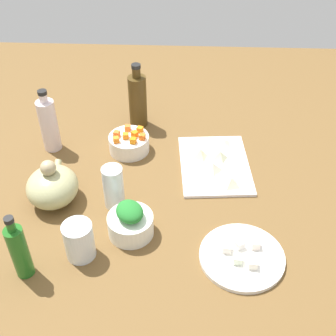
{
  "coord_description": "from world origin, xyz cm",
  "views": [
    {
      "loc": [
        -100.2,
        -4.51,
        92.74
      ],
      "look_at": [
        0.0,
        0.0,
        8.0
      ],
      "focal_mm": 47.24,
      "sensor_mm": 36.0,
      "label": 1
    }
  ],
  "objects_px": {
    "plate_tofu": "(242,257)",
    "bottle_2": "(19,251)",
    "bottle_1": "(49,124)",
    "bowl_carrots": "(129,143)",
    "drinking_glass_1": "(79,241)",
    "bowl_greens": "(131,225)",
    "bottle_0": "(138,100)",
    "teapot": "(52,186)",
    "cutting_board": "(215,165)",
    "drinking_glass_0": "(113,187)"
  },
  "relations": [
    {
      "from": "plate_tofu",
      "to": "bottle_2",
      "type": "xyz_separation_m",
      "value": [
        -0.07,
        0.53,
        0.08
      ]
    },
    {
      "from": "bottle_1",
      "to": "bowl_carrots",
      "type": "bearing_deg",
      "value": -90.69
    },
    {
      "from": "drinking_glass_1",
      "to": "bottle_2",
      "type": "bearing_deg",
      "value": 116.02
    },
    {
      "from": "bowl_greens",
      "to": "bottle_1",
      "type": "relative_size",
      "value": 0.56
    },
    {
      "from": "bowl_greens",
      "to": "bottle_0",
      "type": "bearing_deg",
      "value": 3.18
    },
    {
      "from": "bowl_carrots",
      "to": "teapot",
      "type": "xyz_separation_m",
      "value": [
        -0.24,
        0.19,
        0.03
      ]
    },
    {
      "from": "plate_tofu",
      "to": "cutting_board",
      "type": "bearing_deg",
      "value": 8.73
    },
    {
      "from": "plate_tofu",
      "to": "bowl_carrots",
      "type": "xyz_separation_m",
      "value": [
        0.43,
        0.33,
        0.02
      ]
    },
    {
      "from": "plate_tofu",
      "to": "bowl_carrots",
      "type": "distance_m",
      "value": 0.55
    },
    {
      "from": "bowl_greens",
      "to": "bottle_2",
      "type": "height_order",
      "value": "bottle_2"
    },
    {
      "from": "cutting_board",
      "to": "drinking_glass_1",
      "type": "xyz_separation_m",
      "value": [
        -0.37,
        0.35,
        0.05
      ]
    },
    {
      "from": "cutting_board",
      "to": "drinking_glass_0",
      "type": "bearing_deg",
      "value": 122.06
    },
    {
      "from": "plate_tofu",
      "to": "bowl_greens",
      "type": "height_order",
      "value": "bowl_greens"
    },
    {
      "from": "bowl_greens",
      "to": "teapot",
      "type": "xyz_separation_m",
      "value": [
        0.11,
        0.23,
        0.03
      ]
    },
    {
      "from": "bottle_2",
      "to": "teapot",
      "type": "bearing_deg",
      "value": -2.57
    },
    {
      "from": "cutting_board",
      "to": "drinking_glass_0",
      "type": "relative_size",
      "value": 2.19
    },
    {
      "from": "bottle_0",
      "to": "drinking_glass_0",
      "type": "distance_m",
      "value": 0.41
    },
    {
      "from": "drinking_glass_0",
      "to": "teapot",
      "type": "bearing_deg",
      "value": 87.44
    },
    {
      "from": "teapot",
      "to": "bottle_2",
      "type": "bearing_deg",
      "value": 177.43
    },
    {
      "from": "plate_tofu",
      "to": "drinking_glass_1",
      "type": "distance_m",
      "value": 0.41
    },
    {
      "from": "bottle_2",
      "to": "drinking_glass_1",
      "type": "height_order",
      "value": "bottle_2"
    },
    {
      "from": "bottle_1",
      "to": "drinking_glass_1",
      "type": "distance_m",
      "value": 0.48
    },
    {
      "from": "bottle_0",
      "to": "bowl_carrots",
      "type": "bearing_deg",
      "value": 174.05
    },
    {
      "from": "cutting_board",
      "to": "drinking_glass_1",
      "type": "height_order",
      "value": "drinking_glass_1"
    },
    {
      "from": "bowl_greens",
      "to": "drinking_glass_0",
      "type": "xyz_separation_m",
      "value": [
        0.11,
        0.06,
        0.04
      ]
    },
    {
      "from": "bowl_carrots",
      "to": "bottle_1",
      "type": "bearing_deg",
      "value": 89.31
    },
    {
      "from": "drinking_glass_1",
      "to": "bowl_greens",
      "type": "bearing_deg",
      "value": -56.73
    },
    {
      "from": "bowl_greens",
      "to": "bowl_carrots",
      "type": "distance_m",
      "value": 0.36
    },
    {
      "from": "bowl_carrots",
      "to": "bottle_1",
      "type": "height_order",
      "value": "bottle_1"
    },
    {
      "from": "bowl_greens",
      "to": "drinking_glass_1",
      "type": "height_order",
      "value": "drinking_glass_1"
    },
    {
      "from": "plate_tofu",
      "to": "drinking_glass_0",
      "type": "xyz_separation_m",
      "value": [
        0.18,
        0.35,
        0.06
      ]
    },
    {
      "from": "cutting_board",
      "to": "teapot",
      "type": "height_order",
      "value": "teapot"
    },
    {
      "from": "teapot",
      "to": "bottle_0",
      "type": "height_order",
      "value": "bottle_0"
    },
    {
      "from": "bowl_greens",
      "to": "drinking_glass_0",
      "type": "bearing_deg",
      "value": 28.47
    },
    {
      "from": "bowl_greens",
      "to": "bowl_carrots",
      "type": "relative_size",
      "value": 0.93
    },
    {
      "from": "bowl_carrots",
      "to": "bowl_greens",
      "type": "bearing_deg",
      "value": -172.89
    },
    {
      "from": "drinking_glass_0",
      "to": "bowl_carrots",
      "type": "bearing_deg",
      "value": -2.95
    },
    {
      "from": "bottle_1",
      "to": "drinking_glass_1",
      "type": "bearing_deg",
      "value": -157.68
    },
    {
      "from": "bowl_carrots",
      "to": "bottle_0",
      "type": "distance_m",
      "value": 0.17
    },
    {
      "from": "teapot",
      "to": "bottle_2",
      "type": "distance_m",
      "value": 0.26
    },
    {
      "from": "cutting_board",
      "to": "drinking_glass_0",
      "type": "xyz_separation_m",
      "value": [
        -0.18,
        0.29,
        0.06
      ]
    },
    {
      "from": "plate_tofu",
      "to": "drinking_glass_1",
      "type": "bearing_deg",
      "value": 90.67
    },
    {
      "from": "cutting_board",
      "to": "bottle_1",
      "type": "height_order",
      "value": "bottle_1"
    },
    {
      "from": "bowl_carrots",
      "to": "drinking_glass_0",
      "type": "relative_size",
      "value": 1.0
    },
    {
      "from": "plate_tofu",
      "to": "bottle_1",
      "type": "bearing_deg",
      "value": 53.51
    },
    {
      "from": "bowl_greens",
      "to": "drinking_glass_0",
      "type": "height_order",
      "value": "drinking_glass_0"
    },
    {
      "from": "bottle_2",
      "to": "bowl_greens",
      "type": "bearing_deg",
      "value": -60.33
    },
    {
      "from": "teapot",
      "to": "drinking_glass_0",
      "type": "height_order",
      "value": "teapot"
    },
    {
      "from": "drinking_glass_0",
      "to": "bottle_2",
      "type": "bearing_deg",
      "value": 142.78
    },
    {
      "from": "bottle_1",
      "to": "drinking_glass_0",
      "type": "relative_size",
      "value": 1.64
    }
  ]
}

